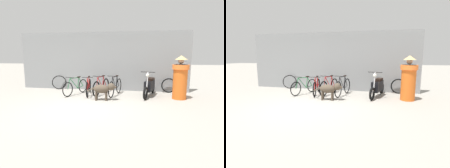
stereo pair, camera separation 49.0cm
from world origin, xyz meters
TOP-DOWN VIEW (x-y plane):
  - ground_plane at (0.00, 0.00)m, footprint 60.00×60.00m
  - shop_wall_back at (0.00, 3.32)m, footprint 8.47×0.20m
  - bicycle_0 at (-0.89, 2.05)m, footprint 0.63×1.58m
  - bicycle_1 at (-0.32, 2.13)m, footprint 0.48×1.70m
  - bicycle_2 at (0.24, 2.21)m, footprint 0.51×1.64m
  - bicycle_3 at (0.88, 2.17)m, footprint 0.47×1.66m
  - motorcycle at (2.35, 2.22)m, footprint 0.68×1.87m
  - stray_dog at (0.56, 1.22)m, footprint 1.16×0.38m
  - person_in_robes at (3.50, 1.91)m, footprint 0.90×0.90m
  - spare_tire_left at (3.27, 3.07)m, footprint 0.69×0.09m
  - spare_tire_right at (-2.17, 3.07)m, footprint 0.68×0.30m

SIDE VIEW (x-z plane):
  - ground_plane at x=0.00m, z-range 0.00..0.00m
  - bicycle_1 at x=-0.32m, z-range -0.08..0.75m
  - bicycle_0 at x=-0.89m, z-range -0.07..0.75m
  - spare_tire_left at x=3.27m, z-range 0.00..0.68m
  - bicycle_2 at x=0.24m, z-range -0.08..0.79m
  - spare_tire_right at x=-2.17m, z-range 0.00..0.71m
  - bicycle_3 at x=0.88m, z-range -0.08..0.81m
  - motorcycle at x=2.35m, z-range -0.11..0.97m
  - stray_dog at x=0.56m, z-range 0.11..0.79m
  - person_in_robes at x=3.50m, z-range -0.01..1.72m
  - shop_wall_back at x=0.00m, z-range 0.00..2.85m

